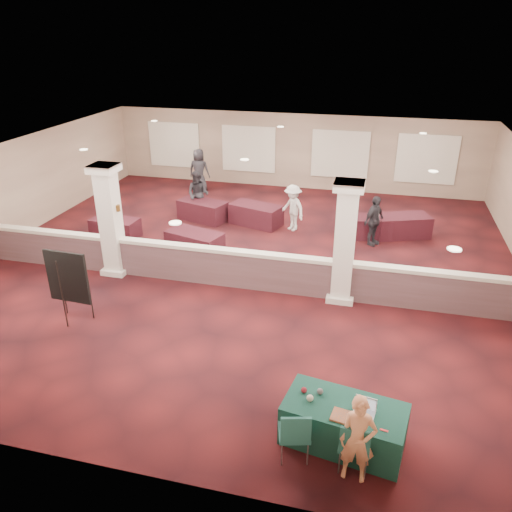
% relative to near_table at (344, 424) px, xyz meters
% --- Properties ---
extents(ground, '(16.00, 16.00, 0.00)m').
position_rel_near_table_xyz_m(ground, '(-3.50, 6.50, -0.39)').
color(ground, '#451113').
rests_on(ground, ground).
extents(wall_back, '(16.00, 0.04, 3.20)m').
position_rel_near_table_xyz_m(wall_back, '(-3.50, 14.50, 1.21)').
color(wall_back, '#7E6757').
rests_on(wall_back, ground).
extents(wall_front, '(16.00, 0.04, 3.20)m').
position_rel_near_table_xyz_m(wall_front, '(-3.50, -1.50, 1.21)').
color(wall_front, '#7E6757').
rests_on(wall_front, ground).
extents(wall_left, '(0.04, 16.00, 3.20)m').
position_rel_near_table_xyz_m(wall_left, '(-11.50, 6.50, 1.21)').
color(wall_left, '#7E6757').
rests_on(wall_left, ground).
extents(ceiling, '(16.00, 16.00, 0.02)m').
position_rel_near_table_xyz_m(ceiling, '(-3.50, 6.50, 2.81)').
color(ceiling, white).
rests_on(ceiling, wall_back).
extents(partition_wall, '(15.60, 0.28, 1.10)m').
position_rel_near_table_xyz_m(partition_wall, '(-3.50, 5.00, 0.18)').
color(partition_wall, '#503638').
rests_on(partition_wall, ground).
extents(column_left, '(0.72, 0.72, 3.20)m').
position_rel_near_table_xyz_m(column_left, '(-7.00, 5.00, 1.25)').
color(column_left, silver).
rests_on(column_left, ground).
extents(column_right, '(0.72, 0.72, 3.20)m').
position_rel_near_table_xyz_m(column_right, '(-0.50, 5.00, 1.25)').
color(column_right, silver).
rests_on(column_right, ground).
extents(sconce_left, '(0.12, 0.12, 0.18)m').
position_rel_near_table_xyz_m(sconce_left, '(-7.28, 5.00, 1.61)').
color(sconce_left, brown).
rests_on(sconce_left, column_left).
extents(sconce_right, '(0.12, 0.12, 0.18)m').
position_rel_near_table_xyz_m(sconce_right, '(-6.72, 5.00, 1.61)').
color(sconce_right, brown).
rests_on(sconce_right, column_left).
extents(near_table, '(2.17, 1.33, 0.78)m').
position_rel_near_table_xyz_m(near_table, '(0.00, 0.00, 0.00)').
color(near_table, '#0D322F').
rests_on(near_table, ground).
extents(conf_chair_main, '(0.53, 0.53, 1.00)m').
position_rel_near_table_xyz_m(conf_chair_main, '(0.21, -0.59, 0.20)').
color(conf_chair_main, '#1E5958').
rests_on(conf_chair_main, ground).
extents(conf_chair_side, '(0.62, 0.63, 1.02)m').
position_rel_near_table_xyz_m(conf_chair_side, '(-0.75, -0.59, 0.21)').
color(conf_chair_side, '#1E5958').
rests_on(conf_chair_side, ground).
extents(easel_board, '(1.09, 0.56, 1.85)m').
position_rel_near_table_xyz_m(easel_board, '(-6.72, 2.35, 0.78)').
color(easel_board, black).
rests_on(easel_board, ground).
extents(woman, '(0.57, 0.38, 1.56)m').
position_rel_near_table_xyz_m(woman, '(0.25, -0.70, 0.39)').
color(woman, '#E08461').
rests_on(woman, ground).
extents(far_table_front_left, '(1.64, 0.90, 0.64)m').
position_rel_near_table_xyz_m(far_table_front_left, '(-8.32, 7.41, -0.07)').
color(far_table_front_left, black).
rests_on(far_table_front_left, ground).
extents(far_table_front_center, '(1.93, 1.34, 0.71)m').
position_rel_near_table_xyz_m(far_table_front_center, '(-5.23, 6.80, -0.04)').
color(far_table_front_center, black).
rests_on(far_table_front_center, ground).
extents(far_table_front_right, '(1.87, 1.16, 0.71)m').
position_rel_near_table_xyz_m(far_table_front_right, '(-0.11, 9.50, -0.04)').
color(far_table_front_right, black).
rests_on(far_table_front_right, ground).
extents(far_table_back_left, '(1.95, 1.37, 0.72)m').
position_rel_near_table_xyz_m(far_table_back_left, '(-6.00, 9.70, -0.03)').
color(far_table_back_left, black).
rests_on(far_table_back_left, ground).
extents(far_table_back_center, '(2.01, 1.40, 0.74)m').
position_rel_near_table_xyz_m(far_table_back_center, '(-3.98, 9.70, -0.02)').
color(far_table_back_center, black).
rests_on(far_table_back_center, ground).
extents(far_table_back_right, '(2.02, 1.50, 0.74)m').
position_rel_near_table_xyz_m(far_table_back_right, '(1.10, 9.85, -0.02)').
color(far_table_back_right, black).
rests_on(far_table_back_right, ground).
extents(attendee_a, '(0.85, 0.49, 1.74)m').
position_rel_near_table_xyz_m(attendee_a, '(-6.26, 9.98, 0.48)').
color(attendee_a, black).
rests_on(attendee_a, ground).
extents(attendee_b, '(1.11, 1.03, 1.63)m').
position_rel_near_table_xyz_m(attendee_b, '(-2.61, 9.50, 0.42)').
color(attendee_b, '#BBBBB7').
rests_on(attendee_b, ground).
extents(attendee_c, '(0.91, 1.06, 1.65)m').
position_rel_near_table_xyz_m(attendee_c, '(0.16, 8.87, 0.43)').
color(attendee_c, black).
rests_on(attendee_c, ground).
extents(attendee_d, '(0.92, 0.51, 1.84)m').
position_rel_near_table_xyz_m(attendee_d, '(-7.29, 12.95, 0.53)').
color(attendee_d, black).
rests_on(attendee_d, ground).
extents(laptop_base, '(0.39, 0.30, 0.02)m').
position_rel_near_table_xyz_m(laptop_base, '(0.31, -0.10, 0.40)').
color(laptop_base, '#B9B9BE').
rests_on(laptop_base, near_table).
extents(laptop_screen, '(0.35, 0.07, 0.24)m').
position_rel_near_table_xyz_m(laptop_screen, '(0.33, 0.02, 0.53)').
color(laptop_screen, '#B9B9BE').
rests_on(laptop_screen, near_table).
extents(screen_glow, '(0.32, 0.06, 0.20)m').
position_rel_near_table_xyz_m(screen_glow, '(0.33, 0.01, 0.51)').
color(screen_glow, silver).
rests_on(screen_glow, near_table).
extents(knitting, '(0.47, 0.39, 0.03)m').
position_rel_near_table_xyz_m(knitting, '(0.01, -0.27, 0.41)').
color(knitting, '#C6571F').
rests_on(knitting, near_table).
extents(yarn_cream, '(0.12, 0.12, 0.12)m').
position_rel_near_table_xyz_m(yarn_cream, '(-0.60, -0.01, 0.45)').
color(yarn_cream, '#C0B19E').
rests_on(yarn_cream, near_table).
extents(yarn_red, '(0.11, 0.11, 0.11)m').
position_rel_near_table_xyz_m(yarn_red, '(-0.73, 0.17, 0.44)').
color(yarn_red, maroon).
rests_on(yarn_red, near_table).
extents(yarn_grey, '(0.11, 0.11, 0.11)m').
position_rel_near_table_xyz_m(yarn_grey, '(-0.46, 0.20, 0.45)').
color(yarn_grey, '#545459').
rests_on(yarn_grey, near_table).
extents(scissors, '(0.13, 0.05, 0.01)m').
position_rel_near_table_xyz_m(scissors, '(0.64, -0.41, 0.40)').
color(scissors, red).
rests_on(scissors, near_table).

